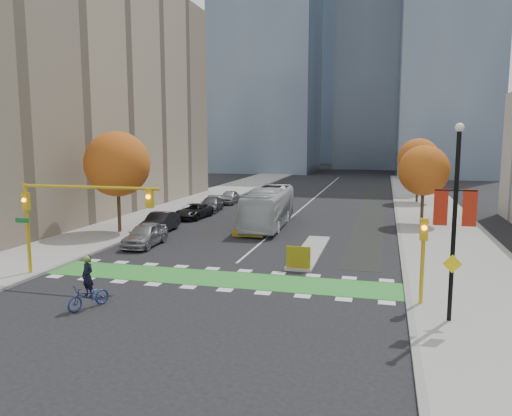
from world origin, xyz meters
The scene contains 27 objects.
ground centered at (0.00, 0.00, 0.00)m, with size 300.00×300.00×0.00m, color black.
sidewalk_west centered at (-13.50, 20.00, 0.07)m, with size 7.00×120.00×0.15m, color gray.
sidewalk_east centered at (13.50, 20.00, 0.07)m, with size 7.00×120.00×0.15m, color gray.
curb_west centered at (-10.00, 20.00, 0.07)m, with size 0.30×120.00×0.16m, color gray.
curb_east centered at (10.00, 20.00, 0.07)m, with size 0.30×120.00×0.16m, color gray.
bike_crossing centered at (0.00, 1.50, 0.01)m, with size 20.00×3.00×0.01m, color #2D8B2F.
centre_line centered at (0.00, 40.00, 0.01)m, with size 0.15×70.00×0.01m, color silver.
bike_lane_paint centered at (7.50, 30.00, 0.01)m, with size 2.50×50.00×0.01m, color black.
median_island centered at (4.00, 9.00, 0.08)m, with size 1.60×10.00×0.16m, color gray.
hazard_board centered at (4.00, 4.20, 0.80)m, with size 1.40×0.12×1.30m, color yellow.
building_west centered at (-24.00, 22.00, 12.50)m, with size 16.00×44.00×25.00m, color gray.
tower_nw centered at (-18.00, 90.00, 35.00)m, with size 22.00×22.00×70.00m, color #47566B.
tower_ne centered at (20.00, 85.00, 30.00)m, with size 18.00×24.00×60.00m, color #47566B.
tower_far centered at (-4.00, 140.00, 40.00)m, with size 26.00×26.00×80.00m, color #47566B.
tree_west centered at (-12.00, 12.00, 5.62)m, with size 5.20×5.20×8.22m.
tree_east_near centered at (12.00, 22.00, 4.86)m, with size 4.40×4.40×7.08m.
tree_east_far centered at (12.50, 38.00, 5.24)m, with size 4.80×4.80×7.65m.
traffic_signal_west centered at (-7.93, -0.51, 4.03)m, with size 8.53×0.56×5.20m.
traffic_signal_east centered at (10.50, -0.51, 2.73)m, with size 0.35×0.43×4.10m.
banner_lamppost centered at (11.50, -2.50, 4.61)m, with size 1.65×0.36×8.28m.
cyclist centered at (-4.13, -4.57, 0.82)m, with size 1.51×2.25×2.46m.
bus centered at (-1.03, 18.26, 1.69)m, with size 2.84×12.13×3.38m, color #B8BDC1.
parked_car_a centered at (-7.77, 8.15, 0.83)m, with size 1.96×4.87×1.66m, color #9D9DA2.
parked_car_b centered at (-9.00, 13.15, 0.82)m, with size 1.73×4.97×1.64m, color black.
parked_car_c centered at (-9.00, 25.59, 0.73)m, with size 2.04×5.03×1.46m, color #525257.
parked_car_d centered at (-9.00, 20.59, 0.70)m, with size 2.32×5.03×1.40m, color black.
parked_car_e centered at (-9.00, 32.00, 0.77)m, with size 1.82×4.52×1.54m, color #99989D.
Camera 1 is at (8.69, -23.81, 7.69)m, focal length 35.00 mm.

